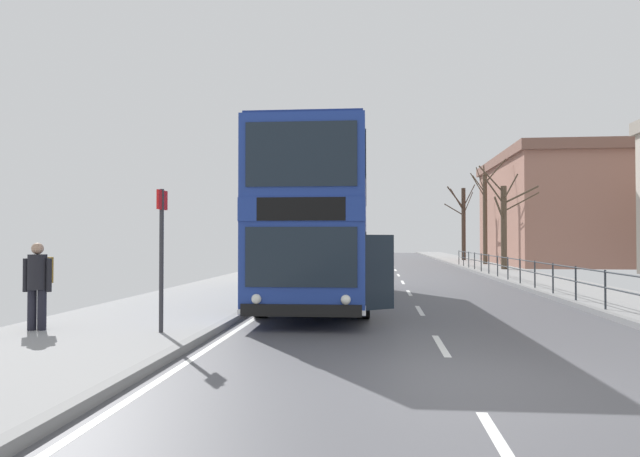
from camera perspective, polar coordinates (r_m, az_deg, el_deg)
ground at (r=7.58m, az=8.88°, el=-14.94°), size 15.80×140.00×0.20m
double_decker_bus_main at (r=16.61m, az=0.32°, el=0.58°), size 3.39×11.38×4.47m
pedestrian_railing_far_kerb at (r=23.19m, az=19.70°, el=-3.66°), size 0.05×32.70×0.96m
pedestrian_with_backpack at (r=11.90m, az=-26.76°, el=-4.66°), size 0.55×0.55×1.65m
bus_stop_sign_near at (r=10.73m, az=-15.83°, el=-1.52°), size 0.08×0.44×2.64m
bare_tree_far_00 at (r=47.80m, az=14.36°, el=0.71°), size 2.44×1.99×6.22m
bare_tree_far_01 at (r=40.57m, az=16.46°, el=1.31°), size 2.37×2.37×7.27m
bare_tree_far_02 at (r=33.81m, az=18.24°, el=0.70°), size 3.48×3.14×5.95m
background_building_00 at (r=46.22m, az=24.75°, el=1.78°), size 12.09×15.91×8.16m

